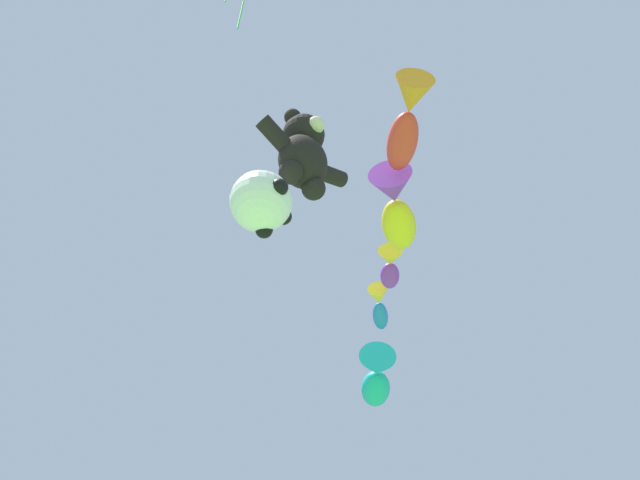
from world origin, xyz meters
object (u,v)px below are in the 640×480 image
soccer_ball_kite (262,202)px  fish_kite_cobalt (379,306)px  fish_kite_crimson (407,119)px  fish_kite_teal (376,377)px  teddy_bear_kite (303,153)px  fish_kite_violet (390,267)px  fish_kite_goldfin (396,207)px

soccer_ball_kite → fish_kite_cobalt: bearing=31.8°
fish_kite_crimson → fish_kite_teal: 9.59m
teddy_bear_kite → fish_kite_crimson: size_ratio=0.80×
fish_kite_violet → fish_kite_teal: bearing=49.9°
teddy_bear_kite → soccer_ball_kite: teddy_bear_kite is taller
fish_kite_crimson → fish_kite_cobalt: 6.89m
teddy_bear_kite → fish_kite_cobalt: bearing=34.7°
teddy_bear_kite → fish_kite_teal: size_ratio=0.76×
fish_kite_violet → fish_kite_goldfin: bearing=-134.2°
fish_kite_goldfin → fish_kite_teal: bearing=48.4°
soccer_ball_kite → fish_kite_cobalt: (7.83, 4.85, 6.13)m
teddy_bear_kite → fish_kite_cobalt: (7.18, 4.97, 4.44)m
fish_kite_cobalt → fish_kite_teal: bearing=47.1°
fish_kite_cobalt → fish_kite_crimson: bearing=-130.7°
fish_kite_teal → teddy_bear_kite: bearing=-142.3°
fish_kite_goldfin → soccer_ball_kite: bearing=-162.8°
fish_kite_goldfin → fish_kite_teal: 7.15m
fish_kite_crimson → fish_kite_goldfin: 2.45m
soccer_ball_kite → fish_kite_cobalt: 11.06m
fish_kite_goldfin → fish_kite_teal: size_ratio=1.00×
soccer_ball_kite → fish_kite_goldfin: 7.43m
teddy_bear_kite → fish_kite_cobalt: 9.80m
teddy_bear_kite → fish_kite_cobalt: fish_kite_cobalt is taller
fish_kite_violet → fish_kite_crimson: bearing=-132.5°
fish_kite_crimson → fish_kite_violet: size_ratio=1.66×
fish_kite_violet → fish_kite_cobalt: 1.67m
fish_kite_crimson → fish_kite_teal: (6.33, 7.19, 0.36)m
soccer_ball_kite → fish_kite_violet: bearing=27.0°
teddy_bear_kite → fish_kite_cobalt: size_ratio=1.15×
fish_kite_cobalt → soccer_ball_kite: bearing=-148.2°
fish_kite_teal → fish_kite_crimson: bearing=-131.4°
fish_kite_goldfin → fish_kite_violet: (1.91, 1.96, 0.75)m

